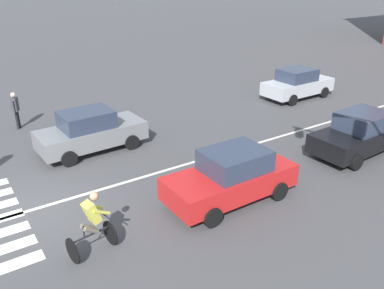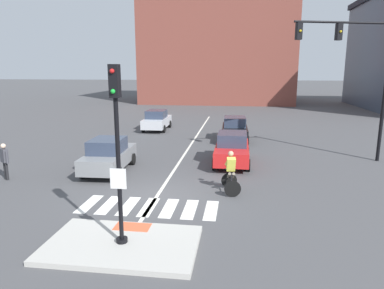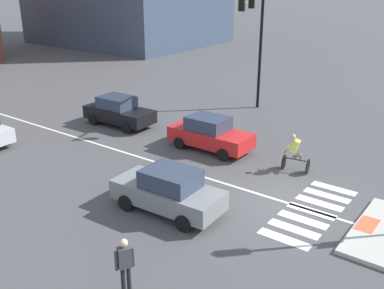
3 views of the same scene
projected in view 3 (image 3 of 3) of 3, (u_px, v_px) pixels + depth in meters
ground_plane at (285, 203)px, 16.85m from camera, size 300.00×300.00×0.00m
tactile_pad_front at (367, 224)px, 15.13m from camera, size 1.10×0.60×0.01m
crosswalk_stripe_a at (284, 239)px, 14.57m from camera, size 0.44×1.80×0.01m
crosswalk_stripe_b at (294, 229)px, 15.14m from camera, size 0.44×1.80×0.01m
crosswalk_stripe_c at (303, 220)px, 15.70m from camera, size 0.44×1.80×0.01m
crosswalk_stripe_d at (312, 211)px, 16.27m from camera, size 0.44×1.80×0.01m
crosswalk_stripe_e at (319, 203)px, 16.84m from camera, size 0.44×1.80×0.01m
crosswalk_stripe_f at (327, 195)px, 17.41m from camera, size 0.44×1.80×0.01m
crosswalk_stripe_g at (334, 188)px, 17.97m from camera, size 0.44×1.80×0.01m
lane_centre_line at (102, 145)px, 22.42m from camera, size 0.14×28.00×0.01m
traffic_light_mast at (256, 29)px, 25.61m from camera, size 5.13×1.68×7.40m
car_black_eastbound_far at (119, 111)px, 25.17m from camera, size 1.94×4.15×1.64m
car_red_eastbound_mid at (210, 134)px, 21.68m from camera, size 1.85×4.10×1.64m
car_grey_westbound_near at (168, 191)px, 16.01m from camera, size 1.98×4.17×1.64m
cyclist at (295, 152)px, 19.25m from camera, size 0.83×1.18×1.68m
pedestrian_at_curb_left at (125, 262)px, 11.80m from camera, size 0.49×0.37×1.67m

